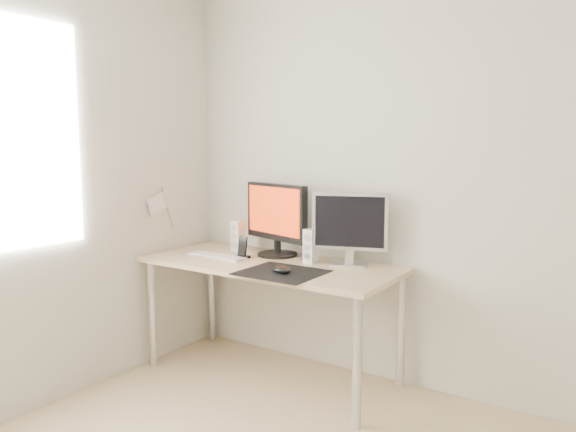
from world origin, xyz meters
The scene contains 11 objects.
wall_back centered at (0.00, 1.75, 1.25)m, with size 3.50×3.50×0.00m, color beige.
mousepad centered at (-0.71, 1.18, 0.73)m, with size 0.45×0.40×0.00m, color black.
mouse centered at (-0.69, 1.15, 0.75)m, with size 0.12×0.07×0.04m, color black.
desk centered at (-0.93, 1.38, 0.65)m, with size 1.60×0.70×0.73m.
main_monitor centered at (-1.01, 1.56, 0.98)m, with size 0.54×0.32×0.47m.
second_monitor centered at (-0.49, 1.57, 0.97)m, with size 0.44×0.22×0.43m.
speaker_left centered at (-1.32, 1.55, 0.83)m, with size 0.07×0.08×0.21m.
speaker_right centered at (-0.72, 1.50, 0.83)m, with size 0.07×0.08×0.21m.
keyboard centered at (-1.30, 1.31, 0.74)m, with size 0.42×0.13×0.02m.
phone_dock centered at (-1.15, 1.38, 0.77)m, with size 0.08×0.07×0.14m.
pennant centered at (-1.72, 1.24, 1.05)m, with size 0.01×0.23×0.29m.
Camera 1 is at (1.02, -1.37, 1.46)m, focal length 35.00 mm.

